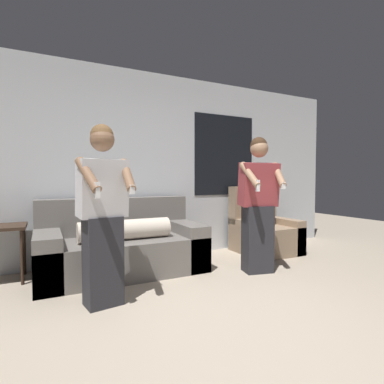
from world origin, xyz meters
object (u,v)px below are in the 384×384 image
(couch, at_px, (122,247))
(person_right, at_px, (258,205))
(armchair, at_px, (263,231))
(person_left, at_px, (103,215))

(couch, height_order, person_right, person_right)
(armchair, bearing_deg, person_left, -160.30)
(couch, xyz_separation_m, person_right, (1.51, -0.77, 0.53))
(armchair, distance_m, person_left, 2.85)
(person_left, relative_size, person_right, 0.99)
(couch, bearing_deg, person_right, -26.92)
(armchair, xyz_separation_m, person_right, (-0.74, -0.79, 0.51))
(couch, bearing_deg, armchair, 0.57)
(person_left, bearing_deg, armchair, 19.70)
(couch, relative_size, person_right, 1.17)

